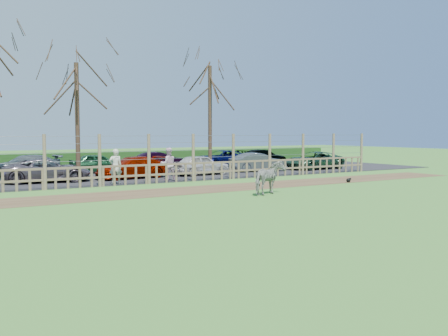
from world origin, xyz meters
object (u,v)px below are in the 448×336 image
tree_mid (77,92)px  crow (349,180)px  car_3 (132,167)px  car_11 (159,161)px  visitor_b (168,164)px  car_12 (221,158)px  zebra (269,178)px  car_10 (98,163)px  visitor_a (115,166)px  car_5 (258,162)px  tree_right (210,92)px  car_6 (314,160)px  car_9 (25,165)px  car_13 (263,157)px  car_4 (201,165)px  car_2 (48,170)px

tree_mid → crow: 15.76m
car_3 → car_11: bearing=134.4°
visitor_b → car_12: bearing=-123.6°
zebra → car_3: zebra is taller
car_10 → car_12: size_ratio=0.82×
visitor_a → car_5: 10.96m
zebra → car_3: (-2.32, 9.52, -0.06)m
tree_right → car_6: (6.46, -3.18, -4.60)m
zebra → car_5: zebra is taller
zebra → car_10: size_ratio=0.47×
zebra → car_12: zebra is taller
visitor_a → car_6: size_ratio=0.40×
car_11 → car_5: bearing=-129.7°
crow → car_11: car_11 is taller
car_3 → car_9: (-4.66, 5.23, 0.00)m
zebra → crow: size_ratio=5.58×
car_9 → visitor_b: bearing=36.4°
tree_right → car_9: 12.51m
car_9 → car_13: size_ratio=1.00×
tree_mid → crow: bearing=-42.9°
car_10 → crow: bearing=-140.9°
car_13 → car_6: bearing=-178.3°
tree_mid → car_11: (6.18, 2.57, -4.23)m
zebra → visitor_b: (-1.11, 7.39, 0.21)m
visitor_b → car_6: visitor_b is taller
car_4 → car_6: (8.92, 0.00, 0.00)m
tree_right → car_5: size_ratio=2.02×
visitor_a → car_4: (6.10, 2.33, -0.26)m
visitor_a → car_9: 8.21m
car_3 → car_11: 6.47m
visitor_a → car_10: (1.40, 7.16, -0.26)m
tree_right → crow: size_ratio=24.93×
crow → car_3: car_3 is taller
car_11 → car_12: 5.12m
car_11 → car_13: size_ratio=0.88×
tree_right → visitor_a: size_ratio=4.26×
visitor_a → car_4: 6.53m
tree_mid → car_4: bearing=-22.3°
car_9 → visitor_a: bearing=18.3°
car_10 → car_11: 4.36m
zebra → car_4: size_ratio=0.47×
car_9 → car_5: bearing=68.0°
tree_mid → car_4: tree_mid is taller
car_6 → car_10: bearing=-112.5°
car_4 → car_12: size_ratio=0.82×
car_6 → car_2: bearing=-94.3°
tree_right → crow: bearing=-79.4°
car_2 → car_11: (8.37, 4.83, 0.00)m
car_2 → car_3: bearing=-87.1°
zebra → car_5: size_ratio=0.45×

